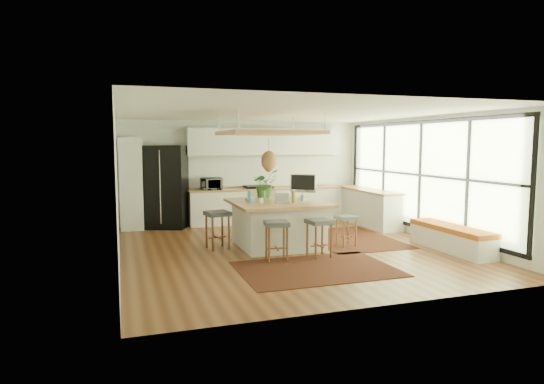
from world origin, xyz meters
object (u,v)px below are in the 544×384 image
object	(u,v)px
fridge	(165,191)
island	(277,224)
stool_near_left	(277,241)
microwave	(211,182)
stool_near_right	(319,238)
monitor	(303,187)
stool_right_back	(318,222)
stool_left_side	(218,231)
stool_right_front	(346,229)
laptop	(282,197)
island_plant	(265,187)

from	to	relation	value
fridge	island	world-z (taller)	fridge
stool_near_left	microwave	world-z (taller)	microwave
stool_near_left	stool_near_right	size ratio (longest dim) A/B	1.01
island	fridge	bearing A→B (deg)	124.14
monitor	stool_near_left	bearing A→B (deg)	-88.32
fridge	stool_right_back	xyz separation A→B (m)	(3.12, -2.34, -0.57)
island	stool_left_side	distance (m)	1.23
stool_right_front	monitor	bearing A→B (deg)	133.58
stool_near_right	monitor	bearing A→B (deg)	80.38
stool_right_front	laptop	xyz separation A→B (m)	(-1.35, 0.12, 0.70)
stool_near_left	laptop	xyz separation A→B (m)	(0.38, 0.78, 0.70)
microwave	island_plant	distance (m)	2.34
island	stool_right_front	world-z (taller)	island
stool_near_left	stool_left_side	xyz separation A→B (m)	(-0.82, 1.26, 0.00)
stool_right_back	microwave	world-z (taller)	microwave
stool_near_left	island_plant	size ratio (longest dim) A/B	1.15
stool_near_left	stool_left_side	size ratio (longest dim) A/B	0.95
fridge	stool_left_side	bearing A→B (deg)	-53.77
laptop	fridge	bearing A→B (deg)	136.48
stool_near_left	stool_left_side	world-z (taller)	stool_left_side
microwave	fridge	bearing A→B (deg)	-179.10
fridge	stool_near_right	size ratio (longest dim) A/B	2.90
laptop	island_plant	distance (m)	0.98
stool_left_side	fridge	bearing A→B (deg)	105.29
fridge	stool_right_front	size ratio (longest dim) A/B	3.27
stool_near_left	microwave	bearing A→B (deg)	95.98
island	laptop	world-z (taller)	laptop
microwave	stool_left_side	bearing A→B (deg)	-95.08
laptop	island_plant	xyz separation A→B (m)	(-0.05, 0.97, 0.12)
stool_near_left	island_plant	bearing A→B (deg)	79.31
island	stool_right_back	distance (m)	1.29
stool_left_side	island_plant	world-z (taller)	island_plant
fridge	monitor	world-z (taller)	fridge
stool_near_right	island_plant	bearing A→B (deg)	105.73
island	stool_right_back	world-z (taller)	island
stool_left_side	island	bearing A→B (deg)	-6.97
stool_right_front	microwave	size ratio (longest dim) A/B	1.15
stool_right_back	laptop	distance (m)	1.63
island	island_plant	bearing A→B (deg)	96.07
island	monitor	bearing A→B (deg)	20.81
laptop	island_plant	bearing A→B (deg)	108.47
island	monitor	world-z (taller)	monitor
stool_near_right	island_plant	world-z (taller)	island_plant
island	laptop	distance (m)	0.67
stool_right_back	microwave	bearing A→B (deg)	130.59
fridge	stool_left_side	world-z (taller)	fridge
stool_near_right	stool_left_side	size ratio (longest dim) A/B	0.94
island	stool_near_right	xyz separation A→B (m)	(0.43, -1.13, -0.11)
fridge	island	size ratio (longest dim) A/B	1.11
laptop	microwave	xyz separation A→B (m)	(-0.80, 3.19, 0.06)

